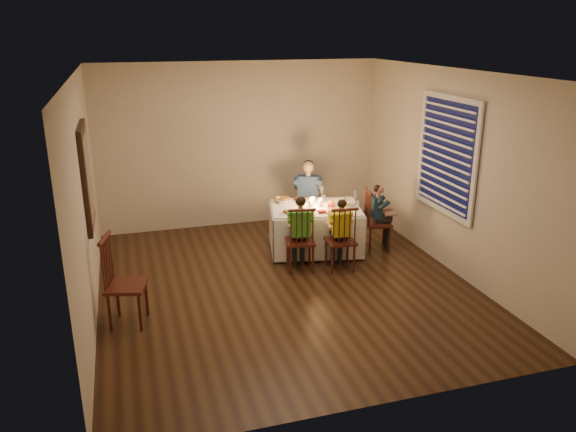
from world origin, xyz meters
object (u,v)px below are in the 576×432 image
object	(u,v)px
chair_near_left	(300,269)
chair_extra	(130,323)
adult	(307,234)
child_green	(300,269)
dining_table	(315,220)
child_teal	(376,249)
serving_bowl	(283,200)
chair_adult	(307,234)
chair_near_right	(339,269)
child_yellow	(339,269)
chair_end	(376,249)

from	to	relation	value
chair_near_left	chair_extra	distance (m)	2.38
adult	child_green	world-z (taller)	adult
dining_table	adult	distance (m)	0.85
child_teal	serving_bowl	bearing A→B (deg)	76.52
chair_adult	chair_near_right	size ratio (longest dim) A/B	1.00
chair_adult	adult	size ratio (longest dim) A/B	0.77
child_green	serving_bowl	xyz separation A→B (m)	(0.04, 0.93, 0.69)
child_green	chair_near_right	bearing A→B (deg)	174.54
chair_adult	serving_bowl	size ratio (longest dim) A/B	3.90
chair_near_left	chair_near_right	xyz separation A→B (m)	(0.51, -0.14, 0.00)
chair_extra	chair_near_right	bearing A→B (deg)	-60.74
dining_table	chair_near_left	xyz separation A→B (m)	(-0.42, -0.58, -0.47)
chair_adult	chair_near_left	distance (m)	1.39
chair_adult	child_yellow	world-z (taller)	child_yellow
chair_near_right	chair_end	distance (m)	0.94
chair_near_right	child_green	distance (m)	0.53
chair_extra	chair_near_left	bearing A→B (deg)	-54.38
chair_near_right	serving_bowl	size ratio (longest dim) A/B	3.90
serving_bowl	chair_end	bearing A→B (deg)	-23.95
chair_adult	chair_extra	size ratio (longest dim) A/B	0.89
child_green	child_yellow	bearing A→B (deg)	174.54
chair_near_left	child_teal	distance (m)	1.35
chair_near_left	serving_bowl	size ratio (longest dim) A/B	3.90
child_teal	chair_adult	bearing A→B (deg)	50.51
chair_near_right	child_teal	bearing A→B (deg)	-141.74
chair_adult	chair_end	size ratio (longest dim) A/B	1.00
chair_near_left	chair_end	distance (m)	1.35
chair_adult	child_green	xyz separation A→B (m)	(-0.54, -1.28, 0.00)
chair_adult	chair_near_right	bearing A→B (deg)	-71.34
chair_end	child_green	xyz separation A→B (m)	(-1.30, -0.37, 0.00)
chair_near_right	child_teal	world-z (taller)	child_teal
child_green	child_yellow	distance (m)	0.53
child_green	child_teal	size ratio (longest dim) A/B	1.05
chair_extra	child_teal	distance (m)	3.72
adult	child_yellow	xyz separation A→B (m)	(-0.03, -1.42, 0.00)
child_teal	child_green	bearing A→B (deg)	116.57
dining_table	child_green	bearing A→B (deg)	-113.72
chair_end	serving_bowl	size ratio (longest dim) A/B	3.90
adult	child_teal	bearing A→B (deg)	-30.28
child_green	serving_bowl	distance (m)	1.16
chair_extra	serving_bowl	size ratio (longest dim) A/B	4.39
chair_near_left	serving_bowl	world-z (taller)	serving_bowl
chair_near_right	child_green	bearing A→B (deg)	-10.65
dining_table	chair_extra	size ratio (longest dim) A/B	1.42
chair_extra	child_green	world-z (taller)	child_green
dining_table	adult	world-z (taller)	dining_table
chair_near_left	chair_end	world-z (taller)	same
adult	serving_bowl	size ratio (longest dim) A/B	5.05
child_green	child_yellow	size ratio (longest dim) A/B	1.04
chair_near_left	child_yellow	xyz separation A→B (m)	(0.51, -0.14, 0.00)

